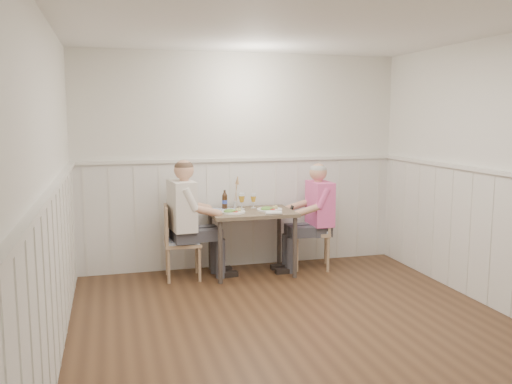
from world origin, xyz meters
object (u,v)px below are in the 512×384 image
(man_in_pink, at_px, (316,224))
(beer_bottle, at_px, (225,201))
(chair_left, at_px, (178,239))
(grass_vase, at_px, (235,193))
(diner_cream, at_px, (186,229))
(dining_table, at_px, (252,219))
(chair_right, at_px, (317,228))

(man_in_pink, relative_size, beer_bottle, 5.77)
(chair_left, bearing_deg, grass_vase, 17.45)
(beer_bottle, bearing_deg, grass_vase, 12.62)
(diner_cream, height_order, grass_vase, diner_cream)
(dining_table, distance_m, beer_bottle, 0.40)
(chair_right, xyz_separation_m, chair_left, (-1.69, -0.01, -0.04))
(dining_table, relative_size, chair_left, 1.14)
(dining_table, height_order, grass_vase, grass_vase)
(chair_left, xyz_separation_m, beer_bottle, (0.59, 0.20, 0.39))
(grass_vase, bearing_deg, beer_bottle, -167.38)
(diner_cream, relative_size, grass_vase, 3.45)
(dining_table, xyz_separation_m, beer_bottle, (-0.27, 0.21, 0.20))
(chair_left, bearing_deg, beer_bottle, 18.53)
(chair_right, height_order, man_in_pink, man_in_pink)
(dining_table, distance_m, chair_right, 0.84)
(man_in_pink, bearing_deg, chair_right, 63.99)
(chair_left, relative_size, man_in_pink, 0.65)
(dining_table, bearing_deg, grass_vase, 120.06)
(chair_right, bearing_deg, dining_table, -178.13)
(chair_left, xyz_separation_m, grass_vase, (0.72, 0.23, 0.47))
(diner_cream, distance_m, beer_bottle, 0.62)
(grass_vase, bearing_deg, man_in_pink, -15.31)
(man_in_pink, height_order, grass_vase, man_in_pink)
(beer_bottle, bearing_deg, dining_table, -37.33)
(man_in_pink, bearing_deg, diner_cream, -179.52)
(dining_table, height_order, chair_right, chair_right)
(dining_table, distance_m, grass_vase, 0.39)
(man_in_pink, distance_m, diner_cream, 1.58)
(man_in_pink, xyz_separation_m, grass_vase, (-0.95, 0.26, 0.38))
(dining_table, relative_size, diner_cream, 0.70)
(dining_table, relative_size, man_in_pink, 0.74)
(dining_table, height_order, beer_bottle, beer_bottle)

